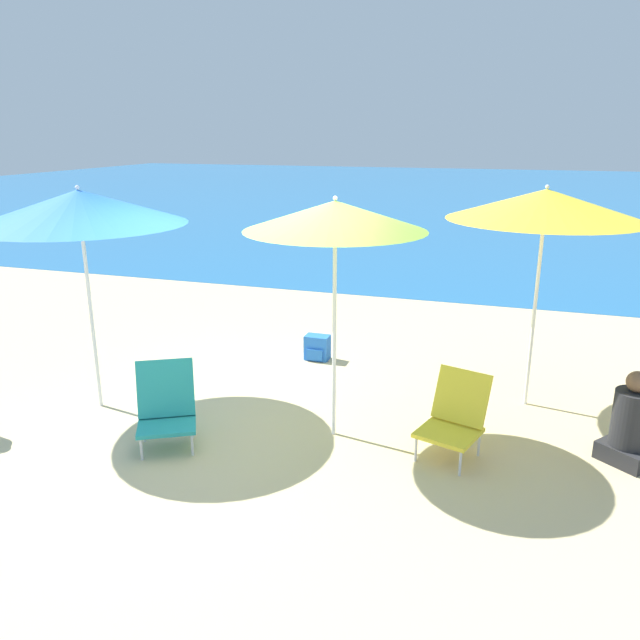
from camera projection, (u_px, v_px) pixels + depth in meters
name	position (u px, v px, depth m)	size (l,w,h in m)	color
ground_plane	(257.00, 426.00, 6.09)	(60.00, 60.00, 0.00)	#D1BA89
sea_water	(474.00, 193.00, 29.05)	(60.00, 40.00, 0.01)	#23669E
beach_umbrella_blue	(79.00, 207.00, 5.95)	(2.04, 2.04, 2.27)	white
beach_umbrella_lime	(335.00, 216.00, 5.34)	(1.61, 1.61, 2.24)	white
beach_umbrella_yellow	(546.00, 205.00, 5.99)	(1.89, 1.89, 2.28)	white
beach_chair_teal	(166.00, 405.00, 5.66)	(0.68, 0.68, 0.77)	silver
beach_chair_yellow	(455.00, 415.00, 5.47)	(0.63, 0.70, 0.74)	silver
person_seated_near	(630.00, 426.00, 5.34)	(0.54, 0.53, 0.84)	#262628
backpack_blue	(317.00, 348.00, 7.84)	(0.30, 0.23, 0.31)	blue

